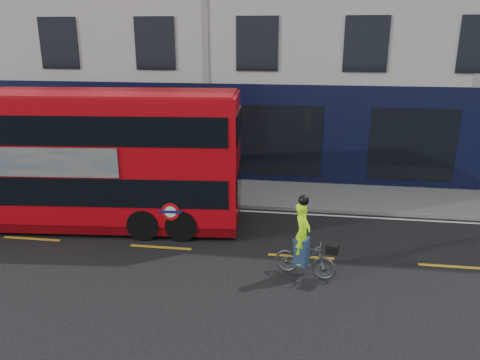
# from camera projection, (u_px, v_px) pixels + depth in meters

# --- Properties ---
(ground) EXTENTS (120.00, 120.00, 0.00)m
(ground) POSITION_uv_depth(u_px,v_px,m) (143.00, 273.00, 12.00)
(ground) COLOR black
(ground) RESTS_ON ground
(pavement) EXTENTS (60.00, 3.00, 0.12)m
(pavement) POSITION_uv_depth(u_px,v_px,m) (200.00, 190.00, 18.12)
(pavement) COLOR slate
(pavement) RESTS_ON ground
(kerb) EXTENTS (60.00, 0.12, 0.13)m
(kerb) POSITION_uv_depth(u_px,v_px,m) (191.00, 203.00, 16.70)
(kerb) COLOR slate
(kerb) RESTS_ON ground
(road_edge_line) EXTENTS (58.00, 0.10, 0.01)m
(road_edge_line) POSITION_uv_depth(u_px,v_px,m) (189.00, 208.00, 16.44)
(road_edge_line) COLOR silver
(road_edge_line) RESTS_ON ground
(lane_dashes) EXTENTS (58.00, 0.12, 0.01)m
(lane_dashes) POSITION_uv_depth(u_px,v_px,m) (161.00, 247.00, 13.42)
(lane_dashes) COLOR gold
(lane_dashes) RESTS_ON ground
(bus) EXTENTS (10.67, 3.33, 4.23)m
(bus) POSITION_uv_depth(u_px,v_px,m) (71.00, 159.00, 14.45)
(bus) COLOR #B6070F
(bus) RESTS_ON ground
(cyclist) EXTENTS (1.64, 0.87, 2.15)m
(cyclist) POSITION_uv_depth(u_px,v_px,m) (304.00, 249.00, 11.65)
(cyclist) COLOR #434548
(cyclist) RESTS_ON ground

